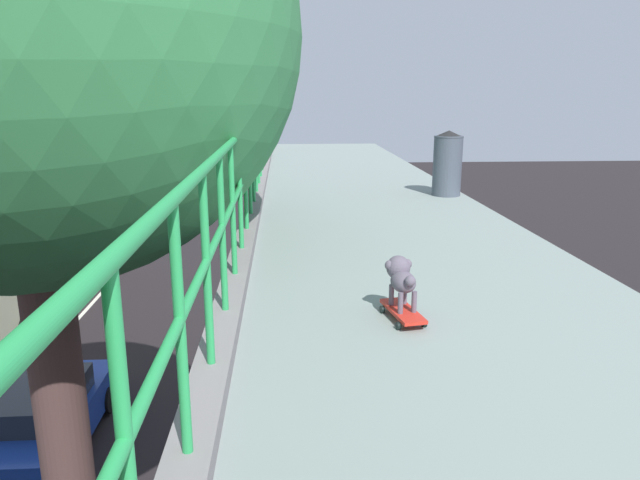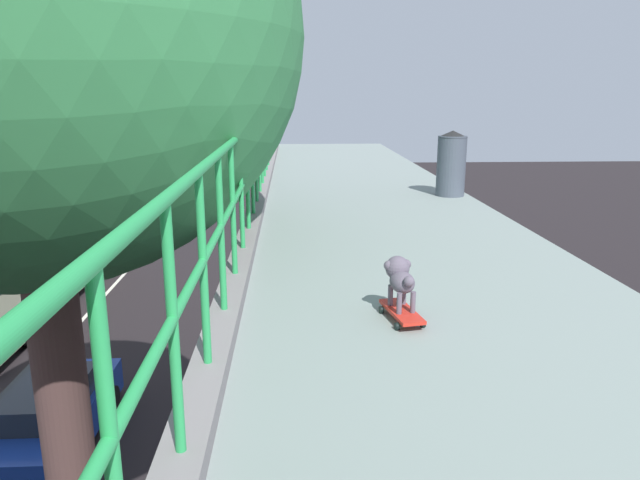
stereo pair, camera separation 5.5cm
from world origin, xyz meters
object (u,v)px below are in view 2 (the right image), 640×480
(litter_bin, at_px, (451,163))
(toy_skateboard, at_px, (402,312))
(car_blue_fifth, at_px, (51,416))
(small_dog, at_px, (400,276))
(city_bus, at_px, (27,255))

(litter_bin, bearing_deg, toy_skateboard, -108.51)
(car_blue_fifth, xyz_separation_m, toy_skateboard, (5.89, -7.56, 5.15))
(small_dog, height_order, litter_bin, litter_bin)
(city_bus, bearing_deg, car_blue_fifth, -64.87)
(car_blue_fifth, relative_size, city_bus, 0.39)
(city_bus, xyz_separation_m, litter_bin, (11.41, -10.84, 4.32))
(toy_skateboard, height_order, litter_bin, litter_bin)
(car_blue_fifth, relative_size, small_dog, 11.66)
(city_bus, height_order, toy_skateboard, toy_skateboard)
(car_blue_fifth, height_order, litter_bin, litter_bin)
(small_dog, bearing_deg, litter_bin, 71.18)
(car_blue_fifth, bearing_deg, small_dog, -51.87)
(city_bus, distance_m, small_dog, 18.96)
(car_blue_fifth, bearing_deg, toy_skateboard, -52.07)
(car_blue_fifth, distance_m, toy_skateboard, 10.88)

